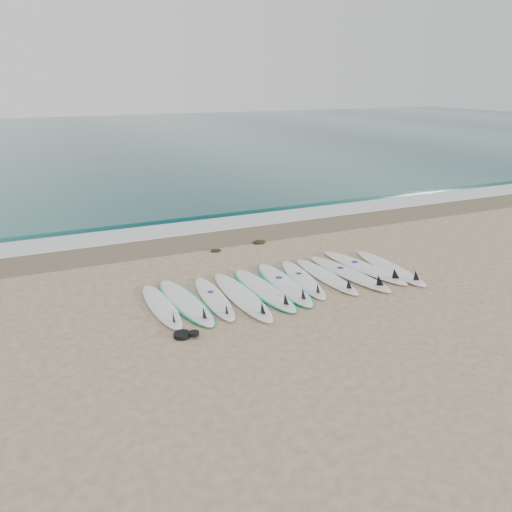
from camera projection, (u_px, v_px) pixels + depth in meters
name	position (u px, v px, depth m)	size (l,w,h in m)	color
ground	(284.00, 286.00, 11.63)	(120.00, 120.00, 0.00)	tan
ocean	(96.00, 140.00, 39.52)	(120.00, 55.00, 0.03)	#1D5855
wet_sand_band	(222.00, 238.00, 15.15)	(120.00, 1.80, 0.01)	brown
foam_band	(207.00, 226.00, 16.35)	(120.00, 1.40, 0.04)	silver
wave_crest	(193.00, 214.00, 17.63)	(120.00, 1.00, 0.10)	#1D5855
surfboard_0	(162.00, 307.00, 10.47)	(0.58, 2.45, 0.31)	white
surfboard_1	(186.00, 302.00, 10.68)	(0.91, 2.78, 0.35)	white
surfboard_2	(215.00, 298.00, 10.85)	(0.64, 2.50, 0.32)	white
surfboard_3	(243.00, 297.00, 10.92)	(0.64, 2.91, 0.37)	white
surfboard_4	(264.00, 290.00, 11.31)	(0.80, 2.80, 0.35)	white
surfboard_5	(284.00, 284.00, 11.62)	(0.84, 2.86, 0.36)	white
surfboard_6	(304.00, 279.00, 11.88)	(0.89, 2.60, 0.33)	white
surfboard_7	(327.00, 276.00, 12.05)	(0.59, 2.61, 0.33)	white
surfboard_8	(350.00, 274.00, 12.22)	(0.97, 2.91, 0.37)	white
surfboard_9	(365.00, 267.00, 12.62)	(1.04, 2.95, 0.37)	white
surfboard_10	(391.00, 268.00, 12.57)	(0.67, 2.76, 0.35)	white
seaweed_near	(216.00, 250.00, 13.97)	(0.31, 0.24, 0.06)	black
seaweed_far	(259.00, 242.00, 14.66)	(0.40, 0.31, 0.08)	black
leash_coil	(185.00, 335.00, 9.33)	(0.46, 0.36, 0.11)	black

